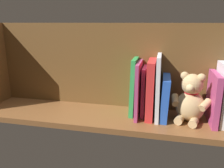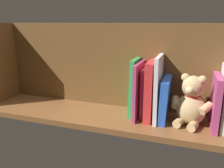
% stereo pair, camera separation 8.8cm
% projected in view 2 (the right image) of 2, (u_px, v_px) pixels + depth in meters
% --- Properties ---
extents(ground_plane, '(1.14, 0.26, 0.02)m').
position_uv_depth(ground_plane, '(112.00, 117.00, 0.92)').
color(ground_plane, brown).
extents(shelf_back_panel, '(1.14, 0.02, 0.36)m').
position_uv_depth(shelf_back_panel, '(120.00, 66.00, 0.97)').
color(shelf_back_panel, brown).
rests_on(shelf_back_panel, ground_plane).
extents(book_2, '(0.02, 0.16, 0.19)m').
position_uv_depth(book_2, '(215.00, 102.00, 0.79)').
color(book_2, '#B23F72').
rests_on(book_2, ground_plane).
extents(teddy_bear, '(0.14, 0.14, 0.19)m').
position_uv_depth(teddy_bear, '(191.00, 103.00, 0.81)').
color(teddy_bear, tan).
rests_on(teddy_bear, ground_plane).
extents(book_3, '(0.03, 0.15, 0.16)m').
position_uv_depth(book_3, '(165.00, 99.00, 0.85)').
color(book_3, blue).
rests_on(book_3, ground_plane).
extents(book_4, '(0.02, 0.16, 0.24)m').
position_uv_depth(book_4, '(158.00, 88.00, 0.85)').
color(book_4, silver).
rests_on(book_4, ground_plane).
extents(book_5, '(0.03, 0.15, 0.22)m').
position_uv_depth(book_5, '(151.00, 90.00, 0.86)').
color(book_5, red).
rests_on(book_5, ground_plane).
extents(book_6, '(0.01, 0.12, 0.19)m').
position_uv_depth(book_6, '(144.00, 92.00, 0.89)').
color(book_6, '#B23F72').
rests_on(book_6, ground_plane).
extents(book_7, '(0.01, 0.16, 0.21)m').
position_uv_depth(book_7, '(138.00, 90.00, 0.87)').
color(book_7, '#B23F72').
rests_on(book_7, ground_plane).
extents(book_8, '(0.02, 0.12, 0.23)m').
position_uv_depth(book_8, '(134.00, 87.00, 0.90)').
color(book_8, green).
rests_on(book_8, ground_plane).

